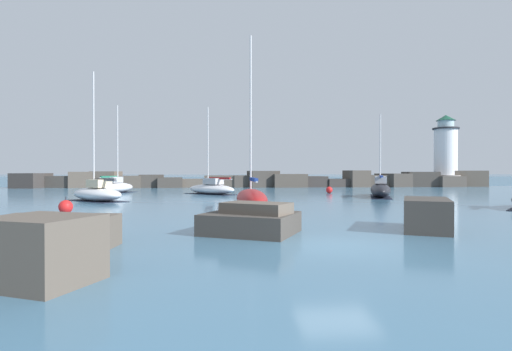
% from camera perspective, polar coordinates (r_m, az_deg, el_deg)
% --- Properties ---
extents(ground_plane, '(600.00, 600.00, 0.00)m').
position_cam_1_polar(ground_plane, '(13.31, 11.33, -9.73)').
color(ground_plane, teal).
extents(open_sea_beyond, '(400.00, 116.00, 0.01)m').
position_cam_1_polar(open_sea_beyond, '(120.68, -2.80, -0.54)').
color(open_sea_beyond, '#386684').
rests_on(open_sea_beyond, ground).
extents(breakwater_jetty, '(71.97, 6.89, 2.54)m').
position_cam_1_polar(breakwater_jetty, '(61.00, 1.70, -0.71)').
color(breakwater_jetty, '#383330').
rests_on(breakwater_jetty, ground).
extents(lighthouse, '(4.70, 4.70, 11.39)m').
position_cam_1_polar(lighthouse, '(70.54, 25.46, 2.51)').
color(lighthouse, gray).
rests_on(lighthouse, ground).
extents(foreground_rocks, '(16.68, 9.84, 1.43)m').
position_cam_1_polar(foreground_rocks, '(13.86, -0.71, -6.95)').
color(foreground_rocks, brown).
rests_on(foreground_rocks, ground).
extents(sailboat_moored_0, '(4.44, 8.31, 7.81)m').
position_cam_1_polar(sailboat_moored_0, '(39.16, 17.35, -1.86)').
color(sailboat_moored_0, black).
rests_on(sailboat_moored_0, ground).
extents(sailboat_moored_1, '(6.09, 6.30, 9.15)m').
position_cam_1_polar(sailboat_moored_1, '(41.92, -6.40, -1.82)').
color(sailboat_moored_1, white).
rests_on(sailboat_moored_1, ground).
extents(sailboat_moored_2, '(4.14, 6.10, 9.73)m').
position_cam_1_polar(sailboat_moored_2, '(46.76, -19.47, -1.53)').
color(sailboat_moored_2, white).
rests_on(sailboat_moored_2, ground).
extents(sailboat_moored_4, '(5.86, 5.56, 10.44)m').
position_cam_1_polar(sailboat_moored_4, '(34.44, -21.74, -2.31)').
color(sailboat_moored_4, white).
rests_on(sailboat_moored_4, ground).
extents(sailboat_moored_5, '(1.97, 7.86, 11.17)m').
position_cam_1_polar(sailboat_moored_5, '(25.35, -0.65, -3.29)').
color(sailboat_moored_5, maroon).
rests_on(sailboat_moored_5, ground).
extents(mooring_buoy_orange_near, '(0.77, 0.77, 0.97)m').
position_cam_1_polar(mooring_buoy_orange_near, '(24.94, -25.54, -4.06)').
color(mooring_buoy_orange_near, red).
rests_on(mooring_buoy_orange_near, ground).
extents(mooring_buoy_far_side, '(0.72, 0.72, 0.92)m').
position_cam_1_polar(mooring_buoy_far_side, '(44.33, 10.42, -2.04)').
color(mooring_buoy_far_side, red).
rests_on(mooring_buoy_far_side, ground).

